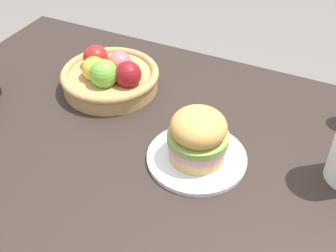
% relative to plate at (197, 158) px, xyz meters
% --- Properties ---
extents(dining_table, '(1.40, 0.90, 0.75)m').
position_rel_plate_xyz_m(dining_table, '(-0.15, 0.03, -0.11)').
color(dining_table, '#2D231E').
rests_on(dining_table, ground_plane).
extents(plate, '(0.25, 0.25, 0.01)m').
position_rel_plate_xyz_m(plate, '(0.00, 0.00, 0.00)').
color(plate, white).
rests_on(plate, dining_table).
extents(sandwich, '(0.15, 0.15, 0.13)m').
position_rel_plate_xyz_m(sandwich, '(0.00, -0.00, 0.07)').
color(sandwich, '#DBAD60').
rests_on(sandwich, plate).
extents(fruit_basket, '(0.29, 0.29, 0.12)m').
position_rel_plate_xyz_m(fruit_basket, '(-0.35, 0.17, 0.04)').
color(fruit_basket, tan).
rests_on(fruit_basket, dining_table).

